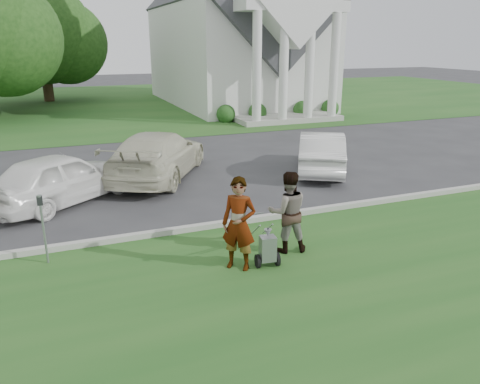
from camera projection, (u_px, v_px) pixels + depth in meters
ground at (233, 234)px, 11.38m from camera, size 120.00×120.00×0.00m
grass_strip at (289, 293)px, 8.72m from camera, size 80.00×7.00×0.01m
church_lawn at (107, 103)px, 35.28m from camera, size 80.00×30.00×0.01m
curb at (225, 224)px, 11.84m from camera, size 80.00×0.18×0.15m
church at (236, 20)px, 33.15m from camera, size 9.19×19.00×24.10m
tree_back at (42, 38)px, 35.07m from camera, size 9.61×7.60×8.89m
striping_cart at (267, 249)px, 9.64m from camera, size 0.52×1.01×0.90m
person_left at (239, 225)px, 9.38m from camera, size 0.84×0.81×1.93m
person_right at (288, 212)px, 10.21m from camera, size 1.02×0.87×1.83m
parking_meter_near at (43, 221)px, 9.60m from camera, size 0.11×0.10×1.52m
car_b at (61, 178)px, 13.35m from camera, size 4.58×4.08×1.50m
car_c at (158, 155)px, 15.90m from camera, size 4.68×5.86×1.59m
car_d at (321, 152)px, 16.71m from camera, size 3.48×4.52×1.43m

